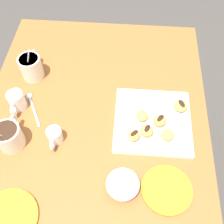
% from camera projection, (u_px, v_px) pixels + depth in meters
% --- Properties ---
extents(ground_plane, '(8.00, 8.00, 0.00)m').
position_uv_depth(ground_plane, '(102.00, 180.00, 1.62)').
color(ground_plane, '#423D38').
extents(dining_table, '(1.02, 0.83, 0.72)m').
position_uv_depth(dining_table, '(97.00, 129.00, 1.13)').
color(dining_table, '#935628').
rests_on(dining_table, ground_plane).
extents(pastry_plate_square, '(0.27, 0.27, 0.02)m').
position_uv_depth(pastry_plate_square, '(152.00, 121.00, 0.98)').
color(pastry_plate_square, white).
rests_on(pastry_plate_square, dining_table).
extents(coffee_mug_cream_left, '(0.13, 0.09, 0.13)m').
position_uv_depth(coffee_mug_cream_left, '(9.00, 136.00, 0.91)').
color(coffee_mug_cream_left, silver).
rests_on(coffee_mug_cream_left, dining_table).
extents(coffee_mug_cream_right, '(0.13, 0.09, 0.15)m').
position_uv_depth(coffee_mug_cream_right, '(31.00, 66.00, 1.08)').
color(coffee_mug_cream_right, silver).
rests_on(coffee_mug_cream_right, dining_table).
extents(cream_pitcher_white, '(0.10, 0.06, 0.07)m').
position_uv_depth(cream_pitcher_white, '(17.00, 100.00, 1.00)').
color(cream_pitcher_white, white).
rests_on(cream_pitcher_white, dining_table).
extents(ice_cream_bowl, '(0.11, 0.11, 0.08)m').
position_uv_depth(ice_cream_bowl, '(123.00, 184.00, 0.83)').
color(ice_cream_bowl, white).
rests_on(ice_cream_bowl, dining_table).
extents(chocolate_sauce_pitcher, '(0.09, 0.05, 0.06)m').
position_uv_depth(chocolate_sauce_pitcher, '(55.00, 135.00, 0.93)').
color(chocolate_sauce_pitcher, white).
rests_on(chocolate_sauce_pitcher, dining_table).
extents(saucer_orange_left, '(0.16, 0.16, 0.01)m').
position_uv_depth(saucer_orange_left, '(167.00, 190.00, 0.85)').
color(saucer_orange_left, orange).
rests_on(saucer_orange_left, dining_table).
extents(saucer_orange_right, '(0.17, 0.17, 0.01)m').
position_uv_depth(saucer_orange_right, '(9.00, 218.00, 0.80)').
color(saucer_orange_right, orange).
rests_on(saucer_orange_right, dining_table).
extents(loose_spoon_near_saucer, '(0.15, 0.08, 0.01)m').
position_uv_depth(loose_spoon_near_saucer, '(32.00, 105.00, 1.03)').
color(loose_spoon_near_saucer, silver).
rests_on(loose_spoon_near_saucer, dining_table).
extents(beignet_0, '(0.06, 0.06, 0.03)m').
position_uv_depth(beignet_0, '(167.00, 135.00, 0.93)').
color(beignet_0, '#D19347').
rests_on(beignet_0, pastry_plate_square).
extents(beignet_1, '(0.06, 0.06, 0.03)m').
position_uv_depth(beignet_1, '(142.00, 116.00, 0.97)').
color(beignet_1, '#D19347').
rests_on(beignet_1, pastry_plate_square).
extents(beignet_2, '(0.05, 0.05, 0.03)m').
position_uv_depth(beignet_2, '(147.00, 131.00, 0.93)').
color(beignet_2, '#D19347').
rests_on(beignet_2, pastry_plate_square).
extents(chocolate_drizzle_2, '(0.04, 0.03, 0.00)m').
position_uv_depth(chocolate_drizzle_2, '(147.00, 128.00, 0.92)').
color(chocolate_drizzle_2, black).
rests_on(chocolate_drizzle_2, beignet_2).
extents(beignet_3, '(0.06, 0.05, 0.03)m').
position_uv_depth(beignet_3, '(134.00, 135.00, 0.93)').
color(beignet_3, '#D19347').
rests_on(beignet_3, pastry_plate_square).
extents(chocolate_drizzle_3, '(0.03, 0.03, 0.00)m').
position_uv_depth(chocolate_drizzle_3, '(134.00, 133.00, 0.91)').
color(chocolate_drizzle_3, black).
rests_on(chocolate_drizzle_3, beignet_3).
extents(beignet_4, '(0.05, 0.05, 0.03)m').
position_uv_depth(beignet_4, '(181.00, 106.00, 0.99)').
color(beignet_4, '#D19347').
rests_on(beignet_4, pastry_plate_square).
extents(chocolate_drizzle_4, '(0.04, 0.03, 0.00)m').
position_uv_depth(chocolate_drizzle_4, '(182.00, 103.00, 0.98)').
color(chocolate_drizzle_4, black).
rests_on(chocolate_drizzle_4, beignet_4).
extents(beignet_5, '(0.07, 0.07, 0.03)m').
position_uv_depth(beignet_5, '(160.00, 121.00, 0.96)').
color(beignet_5, '#D19347').
rests_on(beignet_5, pastry_plate_square).
extents(chocolate_drizzle_5, '(0.04, 0.03, 0.00)m').
position_uv_depth(chocolate_drizzle_5, '(160.00, 118.00, 0.94)').
color(chocolate_drizzle_5, black).
rests_on(chocolate_drizzle_5, beignet_5).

